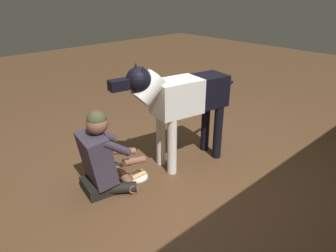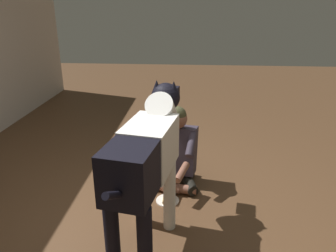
% 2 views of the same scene
% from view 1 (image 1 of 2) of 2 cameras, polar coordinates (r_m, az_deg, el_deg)
% --- Properties ---
extents(ground_plane, '(16.14, 16.14, 0.00)m').
position_cam_1_polar(ground_plane, '(3.60, 2.59, -8.68)').
color(ground_plane, brown).
extents(person_sitting_on_floor, '(0.69, 0.57, 0.88)m').
position_cam_1_polar(person_sitting_on_floor, '(3.24, -11.92, -5.73)').
color(person_sitting_on_floor, black).
rests_on(person_sitting_on_floor, ground).
extents(large_dog, '(1.56, 0.48, 1.26)m').
position_cam_1_polar(large_dog, '(3.47, 2.47, 4.87)').
color(large_dog, silver).
rests_on(large_dog, ground).
extents(hot_dog_on_plate, '(0.23, 0.23, 0.06)m').
position_cam_1_polar(hot_dog_on_plate, '(3.55, -5.58, -8.86)').
color(hot_dog_on_plate, white).
rests_on(hot_dog_on_plate, ground).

